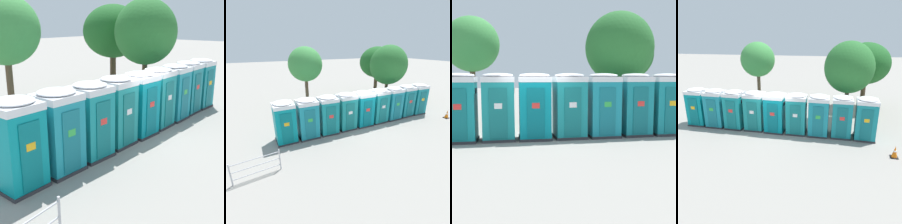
% 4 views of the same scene
% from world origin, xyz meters
% --- Properties ---
extents(ground_plane, '(120.00, 120.00, 0.00)m').
position_xyz_m(ground_plane, '(0.00, 0.00, 0.00)').
color(ground_plane, gray).
extents(portapotty_2, '(1.24, 1.25, 2.54)m').
position_xyz_m(portapotty_2, '(-2.74, 0.10, 1.28)').
color(portapotty_2, '#2D2D33').
rests_on(portapotty_2, ground).
extents(portapotty_3, '(1.23, 1.21, 2.54)m').
position_xyz_m(portapotty_3, '(-1.37, 0.13, 1.28)').
color(portapotty_3, '#2D2D33').
rests_on(portapotty_3, ground).
extents(portapotty_4, '(1.27, 1.24, 2.54)m').
position_xyz_m(portapotty_4, '(0.00, 0.05, 1.28)').
color(portapotty_4, '#2D2D33').
rests_on(portapotty_4, ground).
extents(portapotty_5, '(1.25, 1.22, 2.54)m').
position_xyz_m(portapotty_5, '(1.37, 0.08, 1.28)').
color(portapotty_5, '#2D2D33').
rests_on(portapotty_5, ground).
extents(portapotty_6, '(1.22, 1.21, 2.54)m').
position_xyz_m(portapotty_6, '(2.74, 0.05, 1.28)').
color(portapotty_6, '#2D2D33').
rests_on(portapotty_6, ground).
extents(portapotty_7, '(1.19, 1.21, 2.54)m').
position_xyz_m(portapotty_7, '(4.11, 0.09, 1.28)').
color(portapotty_7, '#2D2D33').
rests_on(portapotty_7, ground).
extents(portapotty_8, '(1.27, 1.25, 2.54)m').
position_xyz_m(portapotty_8, '(5.48, 0.04, 1.28)').
color(portapotty_8, '#2D2D33').
rests_on(portapotty_8, ground).
extents(street_tree_0, '(3.32, 3.32, 5.55)m').
position_xyz_m(street_tree_0, '(4.45, 2.80, 3.81)').
color(street_tree_0, '#4C3826').
rests_on(street_tree_0, ground).
extents(street_tree_1, '(3.80, 3.80, 5.40)m').
position_xyz_m(street_tree_1, '(5.94, 6.25, 3.73)').
color(street_tree_1, '#4C3826').
rests_on(street_tree_1, ground).
extents(street_tree_2, '(2.77, 2.77, 5.42)m').
position_xyz_m(street_tree_2, '(-2.67, 4.72, 4.01)').
color(street_tree_2, brown).
rests_on(street_tree_2, ground).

